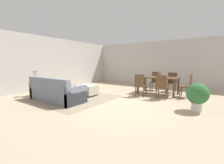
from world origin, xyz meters
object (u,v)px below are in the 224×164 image
(dining_chair_near_right, at_px, (161,86))
(dining_chair_far_left, at_px, (155,80))
(side_table, at_px, (36,86))
(dining_chair_far_right, at_px, (172,81))
(vase_centerpiece, at_px, (160,75))
(potted_plant, at_px, (197,95))
(table_lamp, at_px, (35,73))
(dining_chair_near_left, at_px, (140,84))
(dining_chair_head_east, at_px, (188,85))
(couch, at_px, (56,93))
(ottoman_table, at_px, (86,90))
(dining_table, at_px, (158,79))
(book_on_ottoman, at_px, (84,85))

(dining_chair_near_right, relative_size, dining_chair_far_left, 1.00)
(side_table, xyz_separation_m, dining_chair_far_left, (3.64, 4.16, 0.09))
(dining_chair_far_right, relative_size, vase_centerpiece, 4.27)
(dining_chair_far_left, distance_m, vase_centerpiece, 1.06)
(vase_centerpiece, distance_m, potted_plant, 2.40)
(table_lamp, height_order, dining_chair_near_left, table_lamp)
(vase_centerpiece, bearing_deg, dining_chair_head_east, -1.15)
(couch, distance_m, dining_chair_near_right, 3.92)
(ottoman_table, distance_m, dining_chair_head_east, 4.13)
(dining_chair_near_right, xyz_separation_m, vase_centerpiece, (-0.34, 0.86, 0.35))
(table_lamp, relative_size, dining_chair_head_east, 0.57)
(dining_chair_near_left, bearing_deg, dining_chair_far_left, 88.95)
(dining_table, height_order, dining_chair_far_right, dining_chair_far_right)
(dining_chair_head_east, relative_size, vase_centerpiece, 4.27)
(side_table, height_order, dining_chair_head_east, dining_chair_head_east)
(table_lamp, bearing_deg, side_table, 14.04)
(side_table, relative_size, dining_chair_far_right, 0.60)
(book_on_ottoman, bearing_deg, vase_centerpiece, 37.72)
(couch, height_order, dining_chair_head_east, dining_chair_head_east)
(dining_chair_far_right, height_order, potted_plant, dining_chair_far_right)
(dining_chair_far_left, xyz_separation_m, dining_chair_far_right, (0.81, -0.03, 0.00))
(dining_chair_near_left, bearing_deg, dining_chair_near_right, 2.06)
(dining_chair_far_right, xyz_separation_m, book_on_ottoman, (-2.92, -2.85, -0.07))
(dining_table, distance_m, dining_chair_far_right, 0.94)
(table_lamp, xyz_separation_m, dining_table, (4.05, 3.29, -0.29))
(dining_chair_far_left, bearing_deg, table_lamp, -131.15)
(ottoman_table, xyz_separation_m, dining_table, (2.41, 2.01, 0.43))
(dining_chair_head_east, bearing_deg, vase_centerpiece, 178.85)
(side_table, relative_size, dining_table, 0.33)
(dining_chair_far_right, relative_size, book_on_ottoman, 3.54)
(couch, height_order, side_table, couch)
(book_on_ottoman, bearing_deg, dining_chair_far_left, 53.73)
(couch, bearing_deg, side_table, 179.40)
(dining_chair_near_left, relative_size, dining_chair_far_left, 1.00)
(dining_chair_near_left, height_order, book_on_ottoman, dining_chair_near_left)
(dining_chair_far_right, distance_m, book_on_ottoman, 4.08)
(dining_chair_head_east, distance_m, vase_centerpiece, 1.18)
(dining_chair_far_left, bearing_deg, couch, -118.18)
(side_table, bearing_deg, book_on_ottoman, 40.08)
(table_lamp, distance_m, dining_chair_near_left, 4.35)
(dining_table, xyz_separation_m, potted_plant, (1.66, -1.75, -0.19))
(couch, distance_m, dining_chair_head_east, 5.06)
(dining_chair_near_left, xyz_separation_m, potted_plant, (2.11, -0.85, -0.04))
(dining_table, height_order, dining_chair_far_left, dining_chair_far_left)
(side_table, distance_m, potted_plant, 5.92)
(table_lamp, bearing_deg, dining_table, 39.12)
(side_table, bearing_deg, ottoman_table, 38.11)
(table_lamp, relative_size, book_on_ottoman, 2.02)
(dining_chair_far_right, bearing_deg, vase_centerpiece, -111.02)
(potted_plant, bearing_deg, dining_chair_far_right, 116.07)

